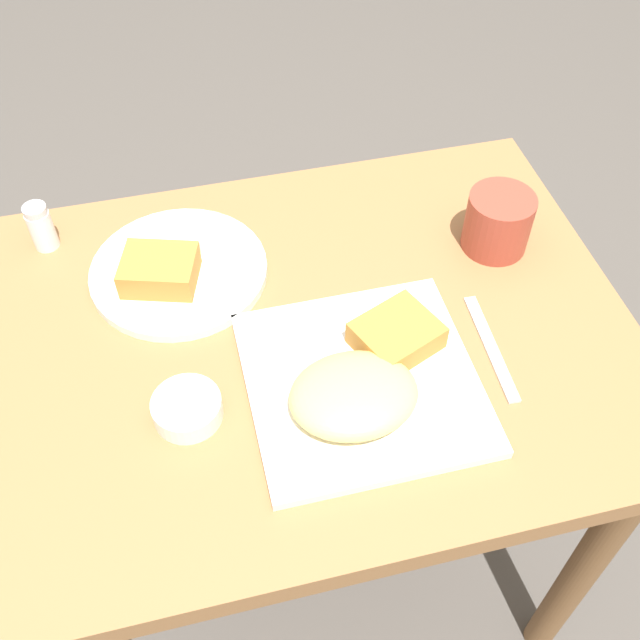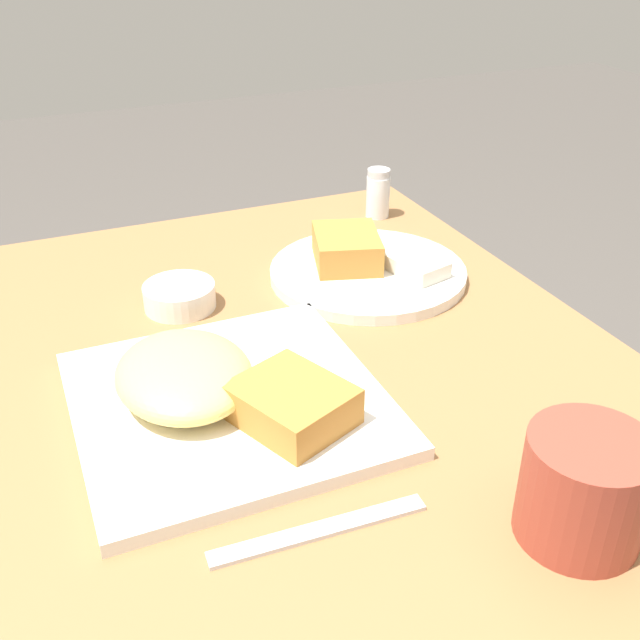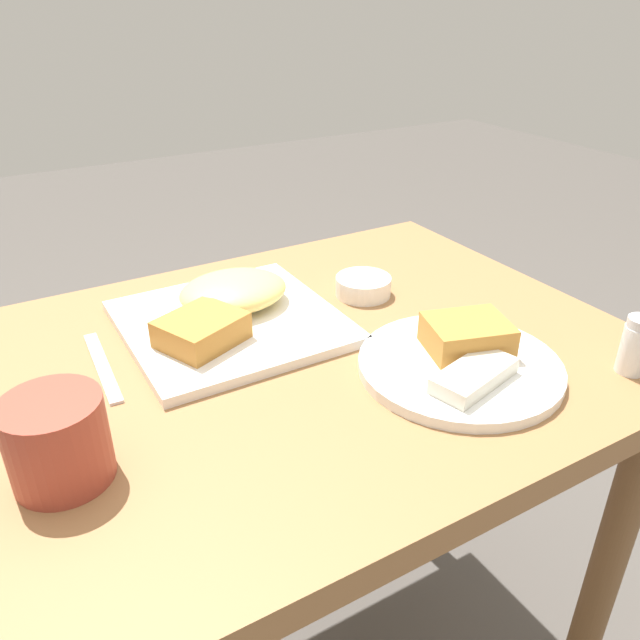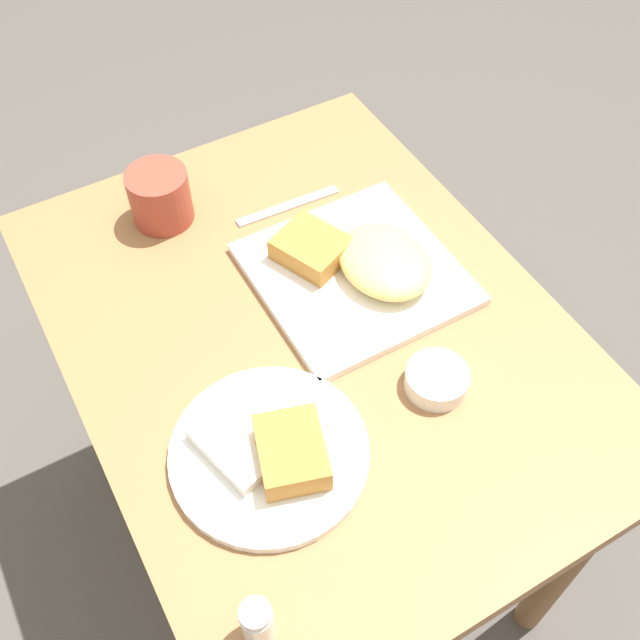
{
  "view_description": "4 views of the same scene",
  "coord_description": "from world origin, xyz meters",
  "px_view_note": "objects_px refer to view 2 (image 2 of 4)",
  "views": [
    {
      "loc": [
        -0.13,
        -0.62,
        1.48
      ],
      "look_at": [
        0.02,
        -0.02,
        0.75
      ],
      "focal_mm": 42.0,
      "sensor_mm": 36.0,
      "label": 1
    },
    {
      "loc": [
        0.62,
        -0.25,
        1.13
      ],
      "look_at": [
        -0.04,
        0.03,
        0.72
      ],
      "focal_mm": 42.0,
      "sensor_mm": 36.0,
      "label": 2
    },
    {
      "loc": [
        0.33,
        0.62,
        1.12
      ],
      "look_at": [
        -0.03,
        0.01,
        0.75
      ],
      "focal_mm": 35.0,
      "sensor_mm": 36.0,
      "label": 3
    },
    {
      "loc": [
        -0.56,
        0.3,
        1.55
      ],
      "look_at": [
        -0.01,
        -0.01,
        0.73
      ],
      "focal_mm": 42.0,
      "sensor_mm": 36.0,
      "label": 4
    }
  ],
  "objects_px": {
    "plate_oval_far": "(366,266)",
    "coffee_mug": "(584,489)",
    "butter_knife": "(319,530)",
    "plate_square_near": "(220,392)",
    "sauce_ramekin": "(180,295)",
    "salt_shaker": "(378,196)"
  },
  "relations": [
    {
      "from": "plate_oval_far",
      "to": "coffee_mug",
      "type": "relative_size",
      "value": 2.62
    },
    {
      "from": "plate_oval_far",
      "to": "butter_knife",
      "type": "height_order",
      "value": "plate_oval_far"
    },
    {
      "from": "plate_oval_far",
      "to": "butter_knife",
      "type": "relative_size",
      "value": 1.41
    },
    {
      "from": "plate_oval_far",
      "to": "plate_square_near",
      "type": "bearing_deg",
      "value": -51.26
    },
    {
      "from": "plate_square_near",
      "to": "plate_oval_far",
      "type": "relative_size",
      "value": 1.14
    },
    {
      "from": "sauce_ramekin",
      "to": "salt_shaker",
      "type": "xyz_separation_m",
      "value": [
        -0.16,
        0.35,
        0.02
      ]
    },
    {
      "from": "sauce_ramekin",
      "to": "coffee_mug",
      "type": "bearing_deg",
      "value": 22.06
    },
    {
      "from": "coffee_mug",
      "to": "salt_shaker",
      "type": "bearing_deg",
      "value": 166.45
    },
    {
      "from": "sauce_ramekin",
      "to": "salt_shaker",
      "type": "bearing_deg",
      "value": 115.43
    },
    {
      "from": "plate_oval_far",
      "to": "sauce_ramekin",
      "type": "height_order",
      "value": "plate_oval_far"
    },
    {
      "from": "plate_square_near",
      "to": "salt_shaker",
      "type": "relative_size",
      "value": 3.85
    },
    {
      "from": "sauce_ramekin",
      "to": "butter_knife",
      "type": "xyz_separation_m",
      "value": [
        0.4,
        0.01,
        -0.01
      ]
    },
    {
      "from": "plate_square_near",
      "to": "salt_shaker",
      "type": "distance_m",
      "value": 0.53
    },
    {
      "from": "plate_oval_far",
      "to": "butter_knife",
      "type": "bearing_deg",
      "value": -30.77
    },
    {
      "from": "plate_square_near",
      "to": "butter_knife",
      "type": "relative_size",
      "value": 1.6
    },
    {
      "from": "plate_oval_far",
      "to": "sauce_ramekin",
      "type": "bearing_deg",
      "value": -93.07
    },
    {
      "from": "plate_square_near",
      "to": "coffee_mug",
      "type": "xyz_separation_m",
      "value": [
        0.26,
        0.21,
        0.02
      ]
    },
    {
      "from": "plate_square_near",
      "to": "sauce_ramekin",
      "type": "bearing_deg",
      "value": 176.16
    },
    {
      "from": "plate_square_near",
      "to": "butter_knife",
      "type": "bearing_deg",
      "value": 7.8
    },
    {
      "from": "salt_shaker",
      "to": "plate_square_near",
      "type": "bearing_deg",
      "value": -43.43
    },
    {
      "from": "plate_square_near",
      "to": "plate_oval_far",
      "type": "distance_m",
      "value": 0.33
    },
    {
      "from": "plate_oval_far",
      "to": "sauce_ramekin",
      "type": "distance_m",
      "value": 0.24
    }
  ]
}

